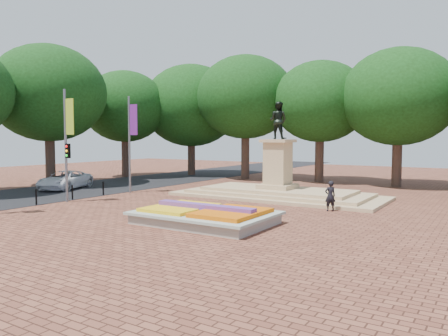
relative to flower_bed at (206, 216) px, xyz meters
The scene contains 10 objects.
ground 2.28m from the flower_bed, 117.19° to the left, with size 90.00×90.00×0.00m, color brown.
asphalt_street 17.49m from the flower_bed, 156.41° to the left, with size 9.00×90.00×0.02m, color black.
flower_bed is the anchor object (origin of this frame).
monument 10.07m from the flower_bed, 95.87° to the left, with size 14.00×6.00×6.40m.
tree_row_back 21.01m from the flower_bed, 86.26° to the left, with size 44.80×8.80×10.43m.
tree_row_street 22.40m from the flower_bed, 162.01° to the left, with size 8.40×25.40×9.98m.
banner_poles 11.66m from the flower_bed, behind, with size 0.88×11.17×7.00m.
bollard_row 11.74m from the flower_bed, behind, with size 0.12×13.12×0.98m.
van 17.89m from the flower_bed, 162.55° to the left, with size 2.37×5.14×1.43m, color white.
pedestrian 7.54m from the flower_bed, 59.79° to the left, with size 0.61×0.40×1.66m, color black.
Camera 1 is at (12.56, -18.61, 4.02)m, focal length 35.00 mm.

